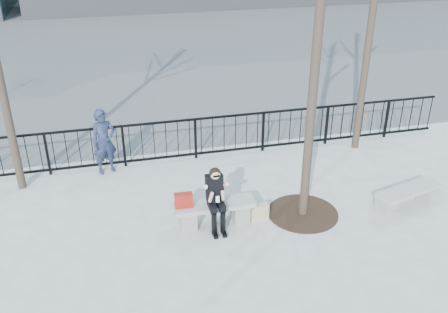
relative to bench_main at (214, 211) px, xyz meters
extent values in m
plane|color=gray|center=(0.00, 0.00, -0.30)|extent=(120.00, 120.00, 0.00)
cube|color=#474747|center=(0.00, 15.00, -0.30)|extent=(60.00, 23.00, 0.01)
cube|color=black|center=(0.00, 3.00, 0.78)|extent=(14.00, 0.05, 0.05)
cube|color=black|center=(0.00, 3.00, -0.18)|extent=(14.00, 0.05, 0.05)
cylinder|color=black|center=(1.90, -0.10, 3.45)|extent=(0.18, 0.18, 7.50)
cylinder|color=black|center=(4.50, 2.60, 3.20)|extent=(0.18, 0.18, 7.00)
cylinder|color=black|center=(1.90, -0.10, -0.29)|extent=(1.50, 1.50, 0.02)
cube|color=gray|center=(-0.55, 0.00, -0.10)|extent=(0.32, 0.38, 0.40)
cube|color=gray|center=(0.55, 0.00, -0.10)|extent=(0.32, 0.38, 0.40)
cube|color=gray|center=(0.00, 0.00, 0.14)|extent=(1.65, 0.46, 0.09)
cube|color=gray|center=(3.66, -0.40, -0.11)|extent=(0.30, 0.36, 0.38)
cube|color=gray|center=(4.70, -0.40, -0.11)|extent=(0.30, 0.36, 0.38)
cube|color=gray|center=(4.18, -0.40, 0.12)|extent=(1.56, 0.43, 0.08)
cube|color=maroon|center=(-0.62, 0.02, 0.34)|extent=(0.36, 0.18, 0.30)
cube|color=beige|center=(0.92, -0.11, -0.12)|extent=(0.41, 0.21, 0.37)
imported|color=black|center=(-2.05, 2.80, 0.51)|extent=(0.68, 0.56, 1.62)
camera|label=1|loc=(-1.87, -8.33, 5.59)|focal=40.00mm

